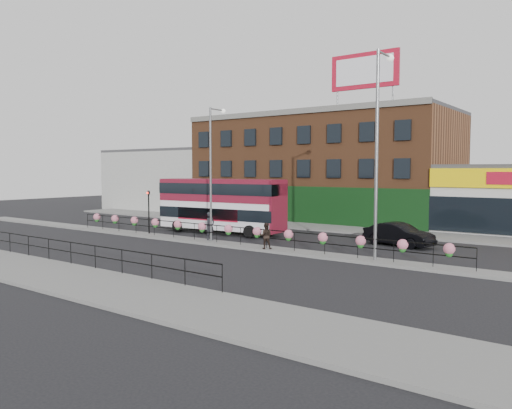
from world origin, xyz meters
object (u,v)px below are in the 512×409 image
Objects in this scene: pedestrian_a at (210,226)px; pedestrian_b at (266,236)px; double_decker_bus at (221,200)px; lamp_column_east at (379,136)px; car at (399,235)px; lamp_column_west at (213,162)px.

pedestrian_b is at bearing -93.00° from pedestrian_a.
lamp_column_east is at bearing -16.31° from double_decker_bus.
car is at bearing -55.16° from pedestrian_a.
double_decker_bus is 2.22× the size of car.
double_decker_bus is 6.69× the size of pedestrian_b.
lamp_column_west is 0.81× the size of lamp_column_east.
lamp_column_west is at bearing 179.65° from lamp_column_east.
car is 12.39m from pedestrian_a.
car is 8.52m from lamp_column_east.
lamp_column_west is at bearing -39.66° from pedestrian_b.
lamp_column_west reaches higher than car.
pedestrian_a is 4.32m from lamp_column_west.
pedestrian_b is 0.14× the size of lamp_column_east.
double_decker_bus is 5.74m from lamp_column_west.
lamp_column_east is (11.61, -0.07, 1.24)m from lamp_column_west.
lamp_column_east is at bearing -158.41° from car.
car is 8.84m from pedestrian_b.
pedestrian_a is at bearing 179.32° from lamp_column_east.
car is 12.99m from lamp_column_west.
pedestrian_b is (-5.68, -6.76, 0.19)m from car.
pedestrian_b is at bearing -9.20° from lamp_column_west.
car is at bearing -160.49° from pedestrian_b.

